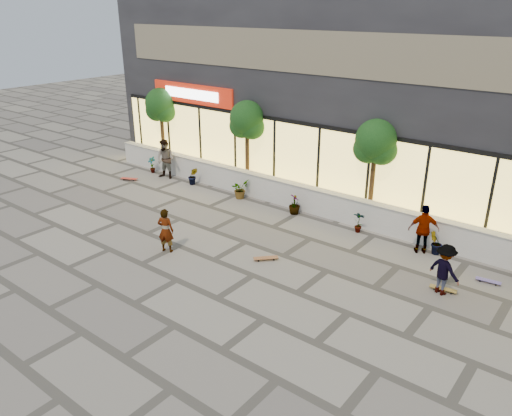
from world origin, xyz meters
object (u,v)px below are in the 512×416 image
Objects in this scene: skater_center at (166,230)px; skateboard_right_far at (488,281)px; skateboard_left at (129,179)px; tree_mideast at (375,145)px; skater_left at (165,159)px; skater_right_far at (445,270)px; skateboard_right_near at (443,289)px; skater_right_near at (424,229)px; skateboard_center at (266,258)px; tree_midwest at (247,122)px; tree_west at (161,107)px.

skater_center is 10.16m from skateboard_right_far.
tree_mideast is at bearing -12.87° from skateboard_left.
skateboard_left is (-1.17, -1.29, -0.85)m from skater_left.
skater_right_far is at bearing -41.18° from tree_mideast.
skateboard_right_near is at bearing -18.38° from skater_left.
skater_right_near reaches higher than skater_center.
skateboard_center is 5.44m from skateboard_right_near.
skater_center is at bearing 7.27° from skater_right_near.
skateboard_right_near is (10.02, -3.37, -2.91)m from tree_midwest.
skater_right_near is 2.32× the size of skateboard_center.
skateboard_center is 1.00× the size of skateboard_right_far.
skateboard_right_near reaches higher than skateboard_right_far.
skater_left is at bearing 11.52° from skater_right_far.
skater_center is 0.90× the size of skater_right_near.
skateboard_left is at bearing -151.65° from tree_midwest.
skateboard_right_far is (2.33, -0.68, -0.78)m from skater_right_near.
tree_mideast reaches higher than skater_center.
skateboard_right_near is (5.18, 1.67, -0.01)m from skateboard_center.
skateboard_right_near is at bearing -28.69° from skateboard_center.
tree_west is 11.50m from tree_mideast.
skater_right_near reaches higher than skateboard_center.
tree_mideast reaches higher than skater_right_near.
tree_midwest is 5.04× the size of skateboard_right_near.
skateboard_right_near is 1.07× the size of skateboard_right_far.
skateboard_left is (-15.00, 0.81, -0.68)m from skater_right_far.
skateboard_center is at bearing -161.02° from skateboard_right_far.
tree_west is 10.10m from skater_center.
tree_midwest is 10.84m from skater_right_far.
skateboard_right_near is at bearing -132.01° from skateboard_right_far.
tree_west is 3.99m from skateboard_left.
skateboard_right_near is (13.85, -1.97, -0.86)m from skater_left.
skater_right_near is (14.10, -1.40, -2.14)m from tree_west.
tree_mideast is 2.31× the size of skater_right_near.
skateboard_left reaches higher than skateboard_right_near.
skateboard_right_far is (16.43, -2.08, -2.91)m from tree_west.
tree_west is 16.81m from skateboard_right_far.
skater_center is (7.34, -6.58, -2.22)m from tree_west.
skater_left is at bearing -30.19° from skater_right_near.
skateboard_right_far is (4.93, -2.08, -2.91)m from tree_mideast.
tree_mideast is at bearing -144.05° from skater_center.
skater_left reaches higher than skater_right_far.
tree_west is at bearing 74.00° from skateboard_left.
skater_left is at bearing -171.89° from tree_mideast.
skateboard_right_far is (10.93, -2.08, -2.91)m from tree_midwest.
skateboard_left is at bearing 17.08° from skater_right_far.
tree_west is 1.00× the size of tree_mideast.
tree_mideast is 5.37× the size of skateboard_center.
skateboard_center is (-3.75, -3.64, -0.77)m from skater_right_near.
tree_mideast reaches higher than skateboard_left.
skateboard_left is at bearing -166.23° from tree_mideast.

